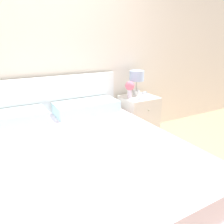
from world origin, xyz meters
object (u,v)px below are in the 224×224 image
nightstand (138,118)px  teacup (141,97)px  bed (74,167)px  table_lamp (137,78)px  flower_vase (130,87)px  alarm_clock (145,94)px

nightstand → teacup: (-0.06, -0.13, 0.34)m
bed → teacup: (1.18, 0.59, 0.37)m
table_lamp → teacup: 0.32m
table_lamp → flower_vase: bearing=-151.1°
nightstand → table_lamp: (0.01, 0.09, 0.56)m
nightstand → alarm_clock: size_ratio=8.96×
flower_vase → teacup: flower_vase is taller
flower_vase → alarm_clock: flower_vase is taller
table_lamp → teacup: (-0.07, -0.22, -0.22)m
bed → flower_vase: size_ratio=8.81×
table_lamp → alarm_clock: size_ratio=5.07×
bed → flower_vase: 1.38m
bed → flower_vase: bearing=33.8°
alarm_clock → flower_vase: bearing=170.5°
alarm_clock → table_lamp: bearing=110.1°
table_lamp → teacup: table_lamp is taller
table_lamp → flower_vase: (-0.17, -0.10, -0.10)m
nightstand → table_lamp: size_ratio=1.77×
bed → nightstand: bearing=30.3°
table_lamp → alarm_clock: 0.26m
teacup → flower_vase: bearing=129.0°
nightstand → flower_vase: flower_vase is taller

